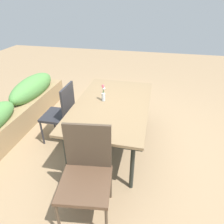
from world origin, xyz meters
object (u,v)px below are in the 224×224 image
Objects in this scene: planter_box at (14,112)px; potted_plant at (106,91)px; chair_end_left at (86,170)px; flower_vase at (103,94)px; dining_table at (112,107)px; chair_far_side at (62,111)px.

potted_plant is (1.33, -1.28, -0.08)m from planter_box.
chair_end_left is 1.22m from flower_vase.
dining_table is 1.13m from chair_end_left.
chair_far_side is 1.95× the size of potted_plant.
chair_end_left reaches higher than planter_box.
chair_end_left is at bearing -173.90° from flower_vase.
potted_plant is at bearing 17.37° from dining_table.
potted_plant is (1.42, -0.34, -0.27)m from chair_far_side.
chair_end_left is at bearing -124.96° from planter_box.
flower_vase reaches higher than dining_table.
flower_vase is at bearing -167.42° from potted_plant.
chair_far_side is 3.88× the size of flower_vase.
potted_plant is (1.33, 0.30, -0.59)m from flower_vase.
chair_far_side is at bearing 166.62° from potted_plant.
dining_table is 1.72× the size of chair_end_left.
planter_box is at bearing 83.76° from chair_far_side.
flower_vase is at bearing -90.26° from planter_box.
chair_far_side is (1.09, 0.76, -0.05)m from chair_end_left.
chair_end_left is 2.57m from potted_plant.
flower_vase is 0.09× the size of planter_box.
dining_table is 0.79m from chair_far_side.
flower_vase is (1.18, 0.13, 0.28)m from chair_end_left.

